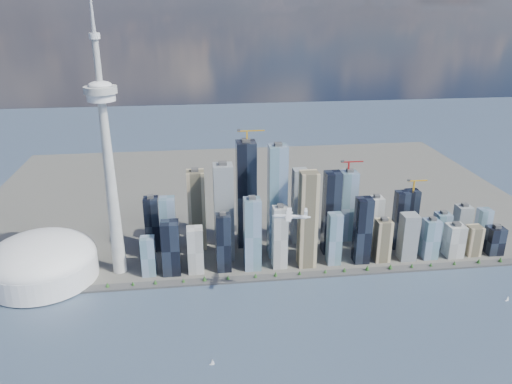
{
  "coord_description": "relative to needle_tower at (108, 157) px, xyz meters",
  "views": [
    {
      "loc": [
        -141.88,
        -572.2,
        496.16
      ],
      "look_at": [
        -38.47,
        260.0,
        174.87
      ],
      "focal_mm": 35.0,
      "sensor_mm": 36.0,
      "label": 1
    }
  ],
  "objects": [
    {
      "name": "ground",
      "position": [
        300.0,
        -310.0,
        -235.84
      ],
      "size": [
        4000.0,
        4000.0,
        0.0
      ],
      "primitive_type": "plane",
      "color": "#374661",
      "rests_on": "ground"
    },
    {
      "name": "seawall",
      "position": [
        300.0,
        -60.0,
        -233.84
      ],
      "size": [
        1100.0,
        22.0,
        4.0
      ],
      "primitive_type": "cube",
      "color": "#383838",
      "rests_on": "ground"
    },
    {
      "name": "land",
      "position": [
        300.0,
        390.0,
        -234.34
      ],
      "size": [
        1400.0,
        900.0,
        3.0
      ],
      "primitive_type": "cube",
      "color": "#4C4C47",
      "rests_on": "ground"
    },
    {
      "name": "shoreline_trees",
      "position": [
        300.0,
        -60.0,
        -227.06
      ],
      "size": [
        960.53,
        7.2,
        8.8
      ],
      "color": "#3F2D1E",
      "rests_on": "seawall"
    },
    {
      "name": "skyscraper_cluster",
      "position": [
        359.62,
        26.82,
        -156.66
      ],
      "size": [
        736.0,
        142.0,
        255.35
      ],
      "color": "black",
      "rests_on": "land"
    },
    {
      "name": "needle_tower",
      "position": [
        0.0,
        0.0,
        0.0
      ],
      "size": [
        56.0,
        56.0,
        550.5
      ],
      "color": "#9E9E99",
      "rests_on": "land"
    },
    {
      "name": "dome_stadium",
      "position": [
        -140.0,
        -10.0,
        -196.4
      ],
      "size": [
        200.0,
        200.0,
        86.0
      ],
      "color": "white",
      "rests_on": "land"
    },
    {
      "name": "airplane",
      "position": [
        308.17,
        -142.4,
        -70.53
      ],
      "size": [
        64.58,
        57.47,
        15.84
      ],
      "rotation": [
        0.0,
        0.0,
        -0.22
      ],
      "color": "white",
      "rests_on": "ground"
    },
    {
      "name": "sailboat_west",
      "position": [
        167.49,
        -289.39,
        -232.46
      ],
      "size": [
        7.59,
        2.28,
        10.54
      ],
      "rotation": [
        0.0,
        0.0,
        -0.04
      ],
      "color": "white",
      "rests_on": "ground"
    },
    {
      "name": "sailboat_east",
      "position": [
        693.54,
        -187.11,
        -232.47
      ],
      "size": [
        7.55,
        3.69,
        10.49
      ],
      "rotation": [
        0.0,
        0.0,
        0.27
      ],
      "color": "white",
      "rests_on": "ground"
    }
  ]
}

